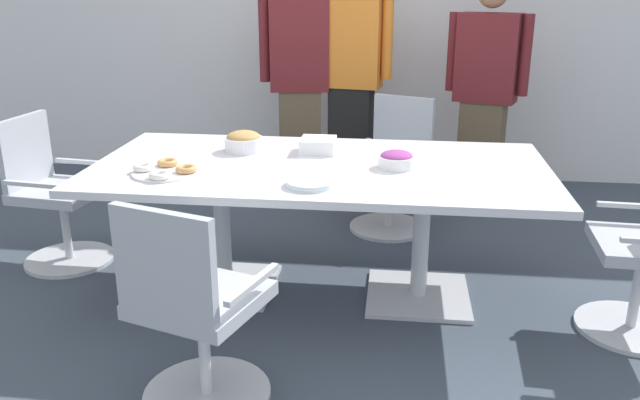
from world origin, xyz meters
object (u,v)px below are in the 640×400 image
(office_chair_3, at_px, (54,199))
(person_standing_0, at_px, (300,79))
(person_standing_2, at_px, (485,92))
(plate_stack, at_px, (311,183))
(office_chair_0, at_px, (194,317))
(conference_table, at_px, (320,187))
(office_chair_2, at_px, (393,172))
(snack_bowl_candy_mix, at_px, (396,160))
(donut_platter, at_px, (164,170))
(snack_bowl_cookies, at_px, (244,141))
(napkin_pile, at_px, (318,145))
(person_standing_1, at_px, (352,74))

(office_chair_3, bearing_deg, person_standing_0, 144.35)
(person_standing_2, relative_size, plate_stack, 7.29)
(office_chair_0, distance_m, person_standing_2, 3.12)
(conference_table, distance_m, office_chair_2, 1.16)
(plate_stack, bearing_deg, snack_bowl_candy_mix, 42.46)
(person_standing_0, bearing_deg, person_standing_2, 173.07)
(donut_platter, bearing_deg, person_standing_0, 78.22)
(snack_bowl_cookies, xyz_separation_m, donut_platter, (-0.29, -0.49, -0.04))
(office_chair_2, relative_size, napkin_pile, 4.69)
(person_standing_0, xyz_separation_m, person_standing_2, (1.39, 0.00, -0.07))
(snack_bowl_cookies, bearing_deg, napkin_pile, 3.55)
(office_chair_3, bearing_deg, donut_platter, 67.81)
(snack_bowl_cookies, relative_size, napkin_pile, 1.12)
(person_standing_0, xyz_separation_m, napkin_pile, (0.32, -1.41, -0.16))
(office_chair_2, xyz_separation_m, person_standing_0, (-0.74, 0.58, 0.54))
(donut_platter, relative_size, napkin_pile, 1.72)
(person_standing_2, distance_m, snack_bowl_candy_mix, 1.80)
(office_chair_0, xyz_separation_m, office_chair_3, (-1.29, 1.31, 0.00))
(person_standing_0, xyz_separation_m, donut_platter, (-0.40, -1.93, -0.18))
(snack_bowl_candy_mix, relative_size, napkin_pile, 0.98)
(snack_bowl_candy_mix, bearing_deg, donut_platter, -167.76)
(person_standing_1, height_order, napkin_pile, person_standing_1)
(person_standing_0, bearing_deg, donut_platter, 71.18)
(office_chair_0, bearing_deg, office_chair_2, 88.62)
(conference_table, xyz_separation_m, napkin_pile, (-0.04, 0.25, 0.17))
(office_chair_3, relative_size, donut_platter, 2.73)
(person_standing_0, height_order, donut_platter, person_standing_0)
(person_standing_2, relative_size, snack_bowl_cookies, 7.82)
(office_chair_2, relative_size, snack_bowl_cookies, 4.20)
(snack_bowl_cookies, bearing_deg, person_standing_2, 43.77)
(snack_bowl_cookies, relative_size, plate_stack, 0.93)
(conference_table, height_order, person_standing_1, person_standing_1)
(office_chair_3, xyz_separation_m, snack_bowl_candy_mix, (2.07, -0.25, 0.39))
(office_chair_2, xyz_separation_m, office_chair_3, (-2.04, -0.84, 0.00))
(office_chair_0, height_order, person_standing_0, person_standing_0)
(person_standing_2, height_order, snack_bowl_cookies, person_standing_2)
(office_chair_3, distance_m, donut_platter, 1.10)
(office_chair_3, height_order, person_standing_1, person_standing_1)
(office_chair_0, xyz_separation_m, napkin_pile, (0.33, 1.32, 0.38))
(donut_platter, bearing_deg, plate_stack, -8.47)
(person_standing_2, xyz_separation_m, snack_bowl_cookies, (-1.50, -1.44, -0.07))
(person_standing_2, relative_size, donut_platter, 5.08)
(office_chair_2, height_order, napkin_pile, office_chair_2)
(snack_bowl_candy_mix, xyz_separation_m, snack_bowl_cookies, (-0.87, 0.24, 0.01))
(office_chair_0, bearing_deg, conference_table, 88.72)
(conference_table, bearing_deg, office_chair_2, 70.53)
(snack_bowl_candy_mix, xyz_separation_m, napkin_pile, (-0.44, 0.27, -0.00))
(office_chair_0, height_order, office_chair_3, same)
(office_chair_2, xyz_separation_m, donut_platter, (-1.14, -1.34, 0.36))
(office_chair_0, distance_m, person_standing_0, 2.79)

